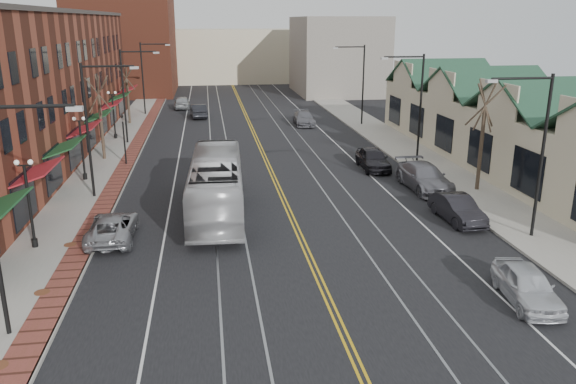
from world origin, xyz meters
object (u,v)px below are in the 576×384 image
object	(u,v)px
transit_bus	(216,185)
parked_suv	(112,227)
parked_car_a	(527,285)
parked_car_b	(457,209)
parked_car_d	(373,159)
parked_car_c	(424,177)

from	to	relation	value
transit_bus	parked_suv	distance (m)	6.33
parked_suv	parked_car_a	world-z (taller)	parked_car_a
transit_bus	parked_car_a	bearing A→B (deg)	135.56
parked_car_b	parked_car_d	bearing A→B (deg)	93.70
parked_car_a	parked_car_b	size ratio (longest dim) A/B	0.95
parked_car_d	parked_car_a	bearing A→B (deg)	-88.38
parked_car_b	parked_car_d	size ratio (longest dim) A/B	0.93
parked_suv	parked_car_a	size ratio (longest dim) A/B	1.16
parked_car_a	parked_car_b	xyz separation A→B (m)	(1.25, 9.06, 0.01)
parked_car_b	parked_car_c	size ratio (longest dim) A/B	0.77
parked_car_d	parked_suv	bearing A→B (deg)	-143.94
parked_car_c	parked_car_d	bearing A→B (deg)	105.83
parked_car_a	parked_car_b	bearing A→B (deg)	89.78
parked_car_c	parked_car_a	bearing A→B (deg)	-98.95
parked_car_b	parked_car_c	distance (m)	6.07
transit_bus	parked_car_b	world-z (taller)	transit_bus
parked_suv	parked_car_a	xyz separation A→B (m)	(16.87, -8.97, 0.04)
parked_suv	parked_car_b	xyz separation A→B (m)	(18.12, 0.09, 0.05)
transit_bus	parked_car_b	distance (m)	13.33
parked_suv	parked_car_c	size ratio (longest dim) A/B	0.85
transit_bus	parked_car_c	distance (m)	13.66
parked_car_d	parked_car_b	bearing A→B (deg)	-82.03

